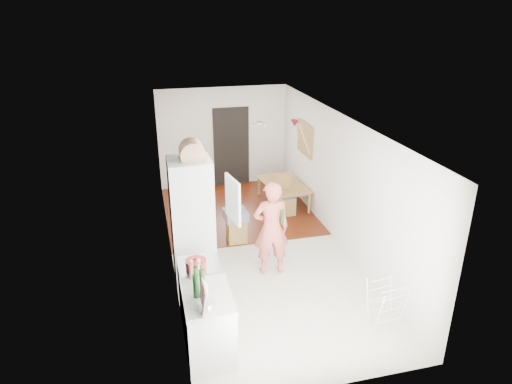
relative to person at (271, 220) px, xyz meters
name	(u,v)px	position (x,y,z in m)	size (l,w,h in m)	color
room_shell	(257,188)	(-0.04, 0.81, 0.26)	(3.20, 7.00, 2.50)	silver
floor	(257,249)	(-0.04, 0.81, -0.99)	(3.20, 7.00, 0.01)	silver
wood_floor_overlay	(237,210)	(-0.04, 2.66, -0.98)	(3.20, 3.30, 0.01)	#5B230B
sage_wall_panel	(175,213)	(-1.63, -1.19, 0.86)	(0.02, 3.00, 1.30)	slate
tile_splashback	(183,282)	(-1.62, -1.74, 0.16)	(0.02, 1.90, 0.50)	black
doorway_recess	(231,147)	(0.16, 4.29, 0.01)	(0.90, 0.04, 2.00)	black
base_cabinet	(208,326)	(-1.34, -1.74, -0.56)	(0.60, 0.90, 0.86)	silver
worktop	(207,297)	(-1.34, -1.74, -0.10)	(0.62, 0.92, 0.06)	beige
range_cooker	(201,293)	(-1.34, -0.99, -0.55)	(0.60, 0.60, 0.88)	silver
cooker_top	(199,266)	(-1.34, -0.99, -0.09)	(0.60, 0.60, 0.04)	silver
fridge_housing	(192,223)	(-1.31, 0.03, 0.09)	(0.66, 0.66, 2.15)	silver
fridge_door	(233,200)	(-0.70, -0.27, 0.56)	(0.56, 0.04, 0.70)	silver
fridge_interior	(211,194)	(-1.00, 0.03, 0.56)	(0.02, 0.52, 0.66)	white
pinboard	(305,139)	(1.54, 2.71, 0.56)	(0.03, 0.90, 0.70)	tan
pinboard_frame	(305,139)	(1.53, 2.71, 0.56)	(0.01, 0.94, 0.74)	olive
wall_sconce	(295,123)	(1.50, 3.36, 0.76)	(0.18, 0.18, 0.16)	maroon
person	(271,220)	(0.00, 0.00, 0.00)	(0.72, 0.47, 1.97)	#D55D51
dining_table	(284,195)	(1.09, 2.72, -0.76)	(1.26, 0.70, 0.44)	olive
dining_chair	(285,195)	(0.95, 2.20, -0.54)	(0.38, 0.38, 0.90)	olive
stool	(236,230)	(-0.35, 1.22, -0.75)	(0.36, 0.36, 0.47)	olive
grey_drape	(235,215)	(-0.36, 1.24, -0.42)	(0.43, 0.43, 0.19)	gray
drying_rack	(385,306)	(1.16, -1.84, -0.61)	(0.39, 0.35, 0.75)	silver
bread_bin	(192,153)	(-1.25, 0.03, 1.27)	(0.40, 0.38, 0.21)	tan
red_casserole	(196,266)	(-1.40, -1.15, 0.02)	(0.29, 0.29, 0.17)	red
steel_pan	(206,305)	(-1.38, -2.02, -0.01)	(0.22, 0.22, 0.11)	silver
held_bottle	(282,217)	(0.13, -0.19, 0.14)	(0.05, 0.05, 0.25)	#19441B
bottle_a	(196,286)	(-1.47, -1.75, 0.10)	(0.08, 0.08, 0.33)	#19441B
bottle_b	(202,280)	(-1.37, -1.62, 0.08)	(0.07, 0.07, 0.30)	#19441B
bottle_c	(205,291)	(-1.37, -1.79, 0.04)	(0.08, 0.08, 0.20)	silver
pepper_mill_front	(191,271)	(-1.48, -1.32, 0.05)	(0.06, 0.06, 0.23)	tan
pepper_mill_back	(199,271)	(-1.39, -1.35, 0.06)	(0.07, 0.07, 0.24)	tan
chopping_boards	(203,298)	(-1.42, -2.04, 0.11)	(0.04, 0.26, 0.35)	tan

